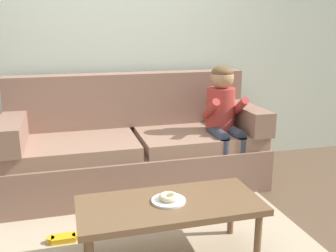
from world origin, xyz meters
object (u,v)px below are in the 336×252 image
Objects in this scene: person_child at (224,114)px; toy_controller at (64,239)px; coffee_table at (170,209)px; donut at (169,197)px; couch at (136,147)px.

person_child reaches higher than toy_controller.
toy_controller is (-0.65, 0.40, -0.34)m from coffee_table.
toy_controller is at bearing 149.06° from donut.
coffee_table is 9.36× the size of donut.
donut is at bearing 118.98° from coffee_table.
donut is (-0.03, -1.27, 0.08)m from couch.
person_child is 9.18× the size of donut.
couch is 2.03× the size of coffee_table.
coffee_table is (-0.03, -1.28, 0.01)m from couch.
toy_controller is at bearing -127.60° from couch.
donut reaches higher than toy_controller.
coffee_table is 0.83m from toy_controller.
person_child reaches higher than coffee_table.
donut is at bearing -127.53° from person_child.
person_child is (0.77, -0.21, 0.31)m from couch.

